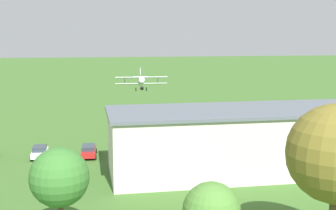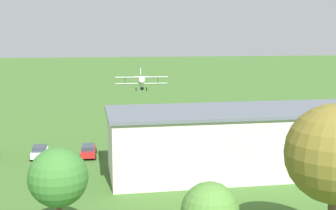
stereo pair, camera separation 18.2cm
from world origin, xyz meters
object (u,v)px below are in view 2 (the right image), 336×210
at_px(person_near_hangar_door, 130,141).
at_px(tree_behind_hangar_right, 335,154).
at_px(biplane, 141,81).
at_px(person_beside_truck, 293,137).
at_px(car_red, 88,150).
at_px(hangar, 237,141).
at_px(car_white, 40,152).
at_px(tree_near_perimeter_road, 58,178).

xyz_separation_m(person_near_hangar_door, tree_behind_hangar_right, (-11.92, 35.41, 7.07)).
bearing_deg(biplane, person_beside_truck, 136.27).
distance_m(person_beside_truck, tree_behind_hangar_right, 37.52).
xyz_separation_m(car_red, person_near_hangar_door, (-5.75, -4.36, 0.09)).
bearing_deg(person_near_hangar_door, hangar, 129.93).
relative_size(car_white, tree_behind_hangar_right, 0.35).
bearing_deg(car_white, tree_behind_hangar_right, 127.42).
xyz_separation_m(person_beside_truck, tree_behind_hangar_right, (11.97, 34.83, 7.15)).
height_order(hangar, person_near_hangar_door, hangar).
xyz_separation_m(car_white, person_beside_truck, (-35.85, -3.61, -0.02)).
distance_m(biplane, person_beside_truck, 29.34).
distance_m(car_white, person_beside_truck, 36.04).
bearing_deg(car_red, tree_behind_hangar_right, 119.64).
bearing_deg(biplane, tree_near_perimeter_road, 78.05).
relative_size(biplane, car_red, 1.97).
distance_m(car_white, person_near_hangar_door, 12.67).
height_order(hangar, person_beside_truck, hangar).
xyz_separation_m(car_white, tree_behind_hangar_right, (-23.89, 31.22, 7.13)).
bearing_deg(car_white, person_beside_truck, -174.25).
relative_size(person_near_hangar_door, tree_behind_hangar_right, 0.15).
relative_size(hangar, tree_near_perimeter_road, 3.92).
relative_size(biplane, person_near_hangar_door, 5.28).
bearing_deg(hangar, tree_behind_hangar_right, 91.27).
bearing_deg(tree_near_perimeter_road, tree_behind_hangar_right, 163.83).
xyz_separation_m(person_near_hangar_door, tree_near_perimeter_road, (7.20, 29.87, 4.48)).
bearing_deg(biplane, car_white, 57.08).
xyz_separation_m(hangar, person_near_hangar_door, (11.44, -13.67, -2.85)).
bearing_deg(tree_near_perimeter_road, person_beside_truck, -136.71).
bearing_deg(person_near_hangar_door, tree_near_perimeter_road, 76.45).
relative_size(biplane, tree_near_perimeter_road, 1.21).
distance_m(car_white, tree_behind_hangar_right, 39.95).
distance_m(biplane, tree_behind_hangar_right, 55.33).
xyz_separation_m(hangar, tree_near_perimeter_road, (18.64, 16.20, 1.63)).
relative_size(car_red, tree_behind_hangar_right, 0.41).
bearing_deg(hangar, car_red, -28.45).
distance_m(car_red, person_beside_truck, 29.88).
bearing_deg(biplane, car_red, 69.24).
relative_size(car_white, tree_near_perimeter_road, 0.52).
xyz_separation_m(biplane, person_beside_truck, (-20.70, 19.80, -6.35)).
xyz_separation_m(hangar, tree_behind_hangar_right, (-0.48, 21.74, 4.22)).
relative_size(hangar, tree_behind_hangar_right, 2.62).
xyz_separation_m(car_white, person_near_hangar_door, (-11.96, -4.19, 0.06)).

